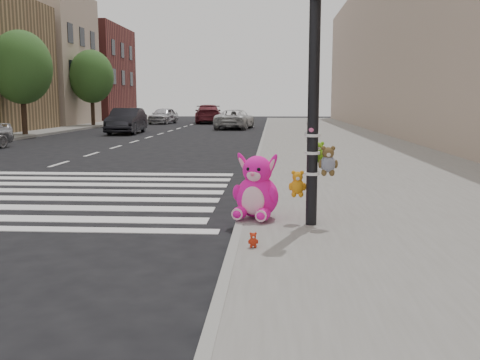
# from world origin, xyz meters

# --- Properties ---
(ground) EXTENTS (120.00, 120.00, 0.00)m
(ground) POSITION_xyz_m (0.00, 0.00, 0.00)
(ground) COLOR black
(ground) RESTS_ON ground
(sidewalk_near) EXTENTS (7.00, 80.00, 0.14)m
(sidewalk_near) POSITION_xyz_m (5.00, 10.00, 0.07)
(sidewalk_near) COLOR slate
(sidewalk_near) RESTS_ON ground
(curb_edge) EXTENTS (0.12, 80.00, 0.15)m
(curb_edge) POSITION_xyz_m (1.55, 10.00, 0.07)
(curb_edge) COLOR gray
(curb_edge) RESTS_ON ground
(bld_far_d) EXTENTS (6.00, 8.00, 10.00)m
(bld_far_d) POSITION_xyz_m (-15.50, 35.00, 5.00)
(bld_far_d) COLOR tan
(bld_far_d) RESTS_ON ground
(bld_far_e) EXTENTS (6.00, 10.00, 9.00)m
(bld_far_e) POSITION_xyz_m (-15.50, 46.00, 4.50)
(bld_far_e) COLOR brown
(bld_far_e) RESTS_ON ground
(bld_near) EXTENTS (5.00, 60.00, 10.00)m
(bld_near) POSITION_xyz_m (10.50, 20.00, 5.00)
(bld_near) COLOR tan
(bld_near) RESTS_ON ground
(signal_pole) EXTENTS (0.70, 0.48, 4.00)m
(signal_pole) POSITION_xyz_m (2.61, 1.81, 1.79)
(signal_pole) COLOR black
(signal_pole) RESTS_ON sidewalk_near
(tree_far_b) EXTENTS (3.20, 3.20, 5.44)m
(tree_far_b) POSITION_xyz_m (-11.20, 22.00, 3.65)
(tree_far_b) COLOR #382619
(tree_far_b) RESTS_ON sidewalk_far
(tree_far_c) EXTENTS (3.20, 3.20, 5.44)m
(tree_far_c) POSITION_xyz_m (-11.20, 33.00, 3.65)
(tree_far_c) COLOR #382619
(tree_far_c) RESTS_ON sidewalk_far
(pink_bunny) EXTENTS (0.80, 0.88, 1.02)m
(pink_bunny) POSITION_xyz_m (1.79, 2.17, 0.56)
(pink_bunny) COLOR #FF15A8
(pink_bunny) RESTS_ON sidewalk_near
(red_teddy) EXTENTS (0.15, 0.11, 0.19)m
(red_teddy) POSITION_xyz_m (1.80, 0.50, 0.24)
(red_teddy) COLOR red
(red_teddy) RESTS_ON sidewalk_near
(car_dark_far) EXTENTS (1.77, 4.59, 1.49)m
(car_dark_far) POSITION_xyz_m (-6.50, 25.01, 0.75)
(car_dark_far) COLOR black
(car_dark_far) RESTS_ON ground
(car_white_near) EXTENTS (2.67, 4.94, 1.32)m
(car_white_near) POSITION_xyz_m (-0.56, 30.77, 0.66)
(car_white_near) COLOR beige
(car_white_near) RESTS_ON ground
(car_maroon_near) EXTENTS (2.87, 5.64, 1.57)m
(car_maroon_near) POSITION_xyz_m (-3.50, 39.89, 0.78)
(car_maroon_near) COLOR maroon
(car_maroon_near) RESTS_ON ground
(car_silver_deep) EXTENTS (2.13, 4.18, 1.36)m
(car_silver_deep) POSITION_xyz_m (-7.08, 38.47, 0.68)
(car_silver_deep) COLOR silver
(car_silver_deep) RESTS_ON ground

